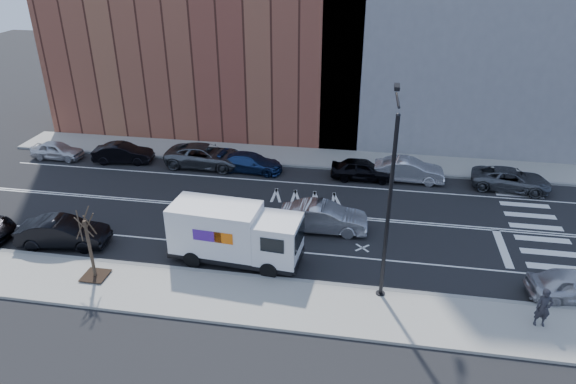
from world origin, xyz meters
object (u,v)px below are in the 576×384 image
(fedex_van, at_px, (234,233))
(pedestrian, at_px, (544,308))
(far_parked_b, at_px, (123,153))
(far_parked_a, at_px, (57,150))
(driving_sedan, at_px, (323,217))
(near_parked_front, at_px, (576,286))

(fedex_van, distance_m, pedestrian, 14.68)
(fedex_van, height_order, far_parked_b, fedex_van)
(far_parked_a, bearing_deg, pedestrian, -112.69)
(far_parked_b, bearing_deg, driving_sedan, -122.36)
(pedestrian, bearing_deg, far_parked_a, 153.70)
(driving_sedan, xyz_separation_m, near_parked_front, (12.30, -4.33, -0.09))
(driving_sedan, height_order, near_parked_front, driving_sedan)
(far_parked_b, height_order, driving_sedan, driving_sedan)
(far_parked_b, bearing_deg, near_parked_front, -119.90)
(fedex_van, relative_size, driving_sedan, 1.39)
(pedestrian, bearing_deg, far_parked_b, 149.21)
(fedex_van, distance_m, far_parked_a, 20.36)
(fedex_van, xyz_separation_m, far_parked_a, (-17.00, 11.16, -0.96))
(fedex_van, height_order, far_parked_a, fedex_van)
(driving_sedan, bearing_deg, far_parked_b, 63.41)
(pedestrian, bearing_deg, fedex_van, 166.58)
(fedex_van, bearing_deg, far_parked_b, 140.33)
(far_parked_a, relative_size, far_parked_b, 0.90)
(far_parked_a, distance_m, pedestrian, 34.38)
(driving_sedan, bearing_deg, near_parked_front, -110.82)
(pedestrian, bearing_deg, driving_sedan, 144.36)
(far_parked_a, distance_m, far_parked_b, 5.30)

